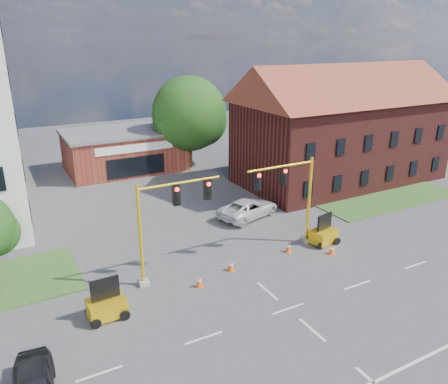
# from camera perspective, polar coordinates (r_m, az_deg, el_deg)

# --- Properties ---
(ground) EXTENTS (120.00, 120.00, 0.00)m
(ground) POSITION_cam_1_polar(r_m,az_deg,el_deg) (24.36, 8.36, -14.87)
(ground) COLOR #444547
(ground) RESTS_ON ground
(grass_verge_ne) EXTENTS (14.00, 4.00, 0.08)m
(grass_verge_ne) POSITION_cam_1_polar(r_m,az_deg,el_deg) (41.61, 21.08, -0.96)
(grass_verge_ne) COLOR #284A1B
(grass_verge_ne) RESTS_ON ground
(lane_markings) EXTENTS (60.00, 36.00, 0.01)m
(lane_markings) POSITION_cam_1_polar(r_m,az_deg,el_deg) (22.52, 13.13, -18.45)
(lane_markings) COLOR silver
(lane_markings) RESTS_ON ground
(brick_shop) EXTENTS (12.40, 8.40, 4.30)m
(brick_shop) POSITION_cam_1_polar(r_m,az_deg,el_deg) (48.86, -12.90, 5.41)
(brick_shop) COLOR maroon
(brick_shop) RESTS_ON ground
(townhouse_row) EXTENTS (21.00, 11.00, 11.50)m
(townhouse_row) POSITION_cam_1_polar(r_m,az_deg,el_deg) (44.74, 15.25, 8.89)
(townhouse_row) COLOR #521D18
(townhouse_row) RESTS_ON ground
(tree_large) EXTENTS (8.38, 7.98, 9.99)m
(tree_large) POSITION_cam_1_polar(r_m,az_deg,el_deg) (47.75, -4.15, 9.92)
(tree_large) COLOR #351F13
(tree_large) RESTS_ON ground
(signal_mast_west) EXTENTS (5.30, 0.60, 6.20)m
(signal_mast_west) POSITION_cam_1_polar(r_m,az_deg,el_deg) (25.25, -7.44, -3.37)
(signal_mast_west) COLOR gray
(signal_mast_west) RESTS_ON ground
(signal_mast_east) EXTENTS (5.30, 0.60, 6.20)m
(signal_mast_east) POSITION_cam_1_polar(r_m,az_deg,el_deg) (29.24, 8.65, -0.19)
(signal_mast_east) COLOR gray
(signal_mast_east) RESTS_ON ground
(trailer_west) EXTENTS (1.95, 1.35, 2.17)m
(trailer_west) POSITION_cam_1_polar(r_m,az_deg,el_deg) (23.92, -15.08, -14.15)
(trailer_west) COLOR yellow
(trailer_west) RESTS_ON ground
(trailer_east) EXTENTS (2.07, 1.60, 2.10)m
(trailer_east) POSITION_cam_1_polar(r_m,az_deg,el_deg) (31.46, 12.86, -5.44)
(trailer_east) COLOR yellow
(trailer_east) RESTS_ON ground
(cone_a) EXTENTS (0.40, 0.40, 0.70)m
(cone_a) POSITION_cam_1_polar(r_m,az_deg,el_deg) (25.82, -3.22, -11.60)
(cone_a) COLOR #FF560D
(cone_a) RESTS_ON ground
(cone_b) EXTENTS (0.40, 0.40, 0.70)m
(cone_b) POSITION_cam_1_polar(r_m,az_deg,el_deg) (27.39, 0.91, -9.61)
(cone_b) COLOR #FF560D
(cone_b) RESTS_ON ground
(cone_c) EXTENTS (0.40, 0.40, 0.70)m
(cone_c) POSITION_cam_1_polar(r_m,az_deg,el_deg) (30.22, 13.91, -7.28)
(cone_c) COLOR #FF560D
(cone_c) RESTS_ON ground
(cone_d) EXTENTS (0.40, 0.40, 0.70)m
(cone_d) POSITION_cam_1_polar(r_m,az_deg,el_deg) (29.93, 8.43, -7.17)
(cone_d) COLOR #FF560D
(cone_d) RESTS_ON ground
(pickup_white) EXTENTS (5.88, 3.94, 1.50)m
(pickup_white) POSITION_cam_1_polar(r_m,az_deg,el_deg) (35.08, 3.22, -2.12)
(pickup_white) COLOR silver
(pickup_white) RESTS_ON ground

